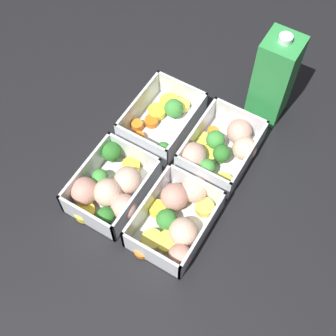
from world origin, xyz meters
TOP-DOWN VIEW (x-y plane):
  - ground_plane at (0.00, 0.00)m, footprint 4.00×4.00m
  - container_near_left at (-0.09, -0.06)m, footprint 0.16×0.11m
  - container_near_right at (0.09, -0.06)m, footprint 0.17×0.14m
  - container_far_left at (-0.08, 0.06)m, footprint 0.17×0.14m
  - container_far_right at (0.08, 0.07)m, footprint 0.18×0.13m
  - juice_carton at (-0.23, 0.09)m, footprint 0.07×0.07m

SIDE VIEW (x-z plane):
  - ground_plane at x=0.00m, z-range 0.00..0.00m
  - container_near_left at x=-0.09m, z-range -0.01..0.05m
  - container_far_right at x=0.08m, z-range 0.00..0.05m
  - container_far_left at x=-0.08m, z-range 0.00..0.05m
  - container_near_right at x=0.09m, z-range 0.00..0.05m
  - juice_carton at x=-0.23m, z-range -0.01..0.20m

